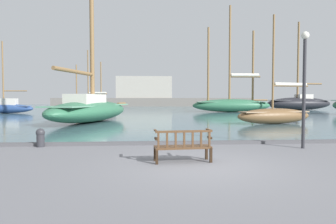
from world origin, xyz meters
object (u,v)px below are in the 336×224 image
at_px(sailboat_nearest_starboard, 274,115).
at_px(sailboat_distant_harbor, 299,103).
at_px(sailboat_outer_starboard, 90,105).
at_px(park_bench, 183,146).
at_px(lamp_post, 304,78).
at_px(mooring_bollard, 40,137).
at_px(sailboat_far_port, 6,107).
at_px(sailboat_nearest_port, 231,103).
at_px(sailboat_far_starboard, 91,109).

bearing_deg(sailboat_nearest_starboard, sailboat_distant_harbor, 59.27).
bearing_deg(sailboat_outer_starboard, park_bench, -75.58).
bearing_deg(lamp_post, sailboat_nearest_starboard, 72.16).
bearing_deg(mooring_bollard, sailboat_distant_harbor, 50.35).
bearing_deg(sailboat_outer_starboard, lamp_post, -68.23).
relative_size(sailboat_far_port, sailboat_distant_harbor, 0.64).
height_order(park_bench, lamp_post, lamp_post).
xyz_separation_m(sailboat_far_port, sailboat_distant_harbor, (39.67, 7.38, 0.43)).
height_order(sailboat_outer_starboard, sailboat_nearest_starboard, sailboat_outer_starboard).
bearing_deg(sailboat_far_port, sailboat_distant_harbor, 10.54).
relative_size(sailboat_outer_starboard, sailboat_nearest_port, 0.67).
height_order(sailboat_far_port, lamp_post, sailboat_far_port).
xyz_separation_m(sailboat_nearest_starboard, mooring_bollard, (-12.61, -8.40, -0.33)).
height_order(park_bench, sailboat_far_port, sailboat_far_port).
xyz_separation_m(sailboat_outer_starboard, sailboat_nearest_starboard, (17.44, -26.75, -0.15)).
relative_size(park_bench, sailboat_nearest_port, 0.12).
relative_size(sailboat_outer_starboard, lamp_post, 2.18).
relative_size(sailboat_nearest_port, sailboat_far_port, 1.61).
height_order(park_bench, mooring_bollard, park_bench).
height_order(sailboat_nearest_starboard, sailboat_distant_harbor, sailboat_distant_harbor).
bearing_deg(sailboat_nearest_starboard, sailboat_outer_starboard, 123.10).
xyz_separation_m(sailboat_far_starboard, sailboat_far_port, (-12.50, 13.91, -0.28)).
height_order(sailboat_outer_starboard, sailboat_distant_harbor, sailboat_distant_harbor).
bearing_deg(lamp_post, mooring_bollard, 174.18).
xyz_separation_m(sailboat_outer_starboard, sailboat_far_port, (-7.90, -10.03, -0.08)).
bearing_deg(sailboat_far_port, sailboat_nearest_starboard, -33.42).
distance_m(sailboat_nearest_port, sailboat_nearest_starboard, 18.25).
bearing_deg(sailboat_outer_starboard, sailboat_distant_harbor, -4.78).
distance_m(sailboat_nearest_starboard, sailboat_distant_harbor, 28.04).
bearing_deg(mooring_bollard, sailboat_nearest_port, 60.84).
bearing_deg(sailboat_far_port, sailboat_far_starboard, -48.06).
distance_m(sailboat_far_starboard, sailboat_distant_harbor, 34.52).
height_order(park_bench, sailboat_distant_harbor, sailboat_distant_harbor).
bearing_deg(sailboat_nearest_port, mooring_bollard, -119.16).
bearing_deg(sailboat_nearest_port, sailboat_far_starboard, -134.49).
relative_size(sailboat_nearest_port, sailboat_nearest_starboard, 1.85).
bearing_deg(sailboat_outer_starboard, mooring_bollard, -82.16).
height_order(sailboat_outer_starboard, mooring_bollard, sailboat_outer_starboard).
height_order(park_bench, sailboat_nearest_starboard, sailboat_nearest_starboard).
bearing_deg(sailboat_far_starboard, sailboat_outer_starboard, 100.87).
relative_size(sailboat_far_port, lamp_post, 2.02).
relative_size(sailboat_nearest_starboard, sailboat_far_port, 0.87).
xyz_separation_m(sailboat_far_port, lamp_post, (22.32, -26.10, 1.76)).
height_order(sailboat_nearest_starboard, sailboat_far_port, sailboat_far_port).
relative_size(sailboat_outer_starboard, mooring_bollard, 13.17).
xyz_separation_m(park_bench, sailboat_nearest_starboard, (7.63, 11.41, 0.24)).
height_order(sailboat_nearest_port, sailboat_nearest_starboard, sailboat_nearest_port).
distance_m(sailboat_far_starboard, mooring_bollard, 11.23).
bearing_deg(sailboat_distant_harbor, sailboat_far_port, -169.46).
relative_size(sailboat_nearest_port, mooring_bollard, 19.62).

